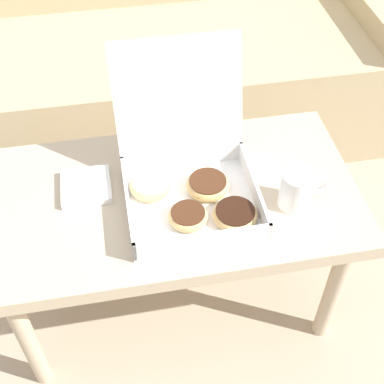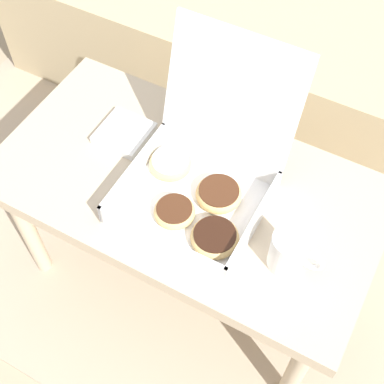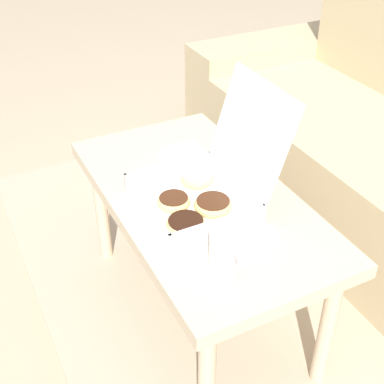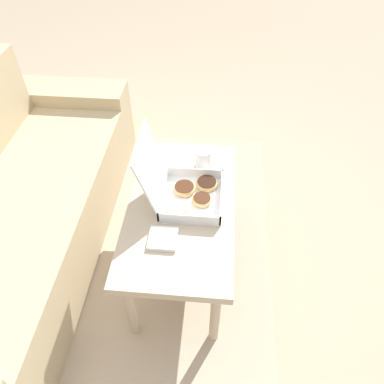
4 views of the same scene
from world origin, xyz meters
TOP-DOWN VIEW (x-y plane):
  - ground_plane at (0.00, 0.00)m, footprint 12.00×12.00m
  - area_rug at (0.00, 0.30)m, footprint 2.21×1.77m
  - coffee_table at (0.00, -0.11)m, footprint 0.91×0.49m
  - pastry_box at (0.05, -0.13)m, footprint 0.31×0.36m
  - coffee_mug at (0.28, -0.20)m, footprint 0.12×0.07m
  - napkin_stack at (-0.20, -0.06)m, footprint 0.12×0.12m

SIDE VIEW (x-z plane):
  - ground_plane at x=0.00m, z-range 0.00..0.00m
  - area_rug at x=0.00m, z-range 0.00..0.01m
  - coffee_table at x=0.00m, z-range 0.18..0.65m
  - napkin_stack at x=-0.20m, z-range 0.47..0.49m
  - coffee_mug at x=0.28m, z-range 0.47..0.57m
  - pastry_box at x=0.05m, z-range 0.36..0.69m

